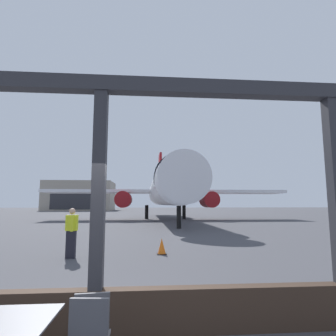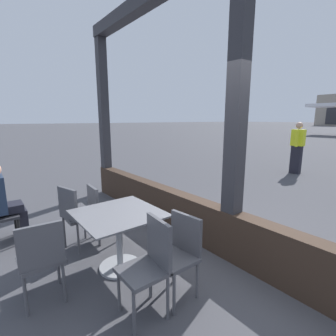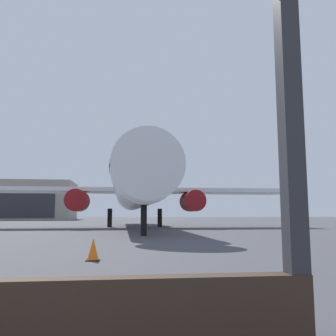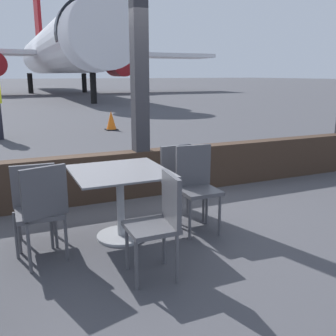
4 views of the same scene
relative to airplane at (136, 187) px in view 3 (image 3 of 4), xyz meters
The scene contains 4 objects.
ground_plane 11.07m from the airplane, 108.80° to the left, with size 220.00×220.00×0.00m, color #424247.
airplane is the anchor object (origin of this frame).
traffic_cone 23.93m from the airplane, 94.83° to the right, with size 0.36×0.36×0.59m.
distant_hangar 56.61m from the airplane, 112.79° to the left, with size 19.10×14.61×8.52m.
Camera 3 is at (2.11, -3.49, 1.23)m, focal length 38.70 mm.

